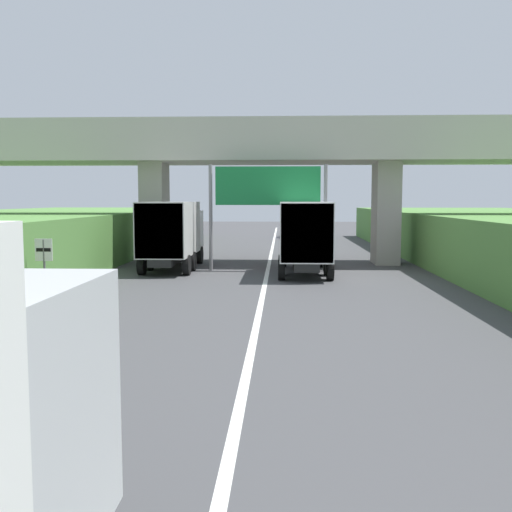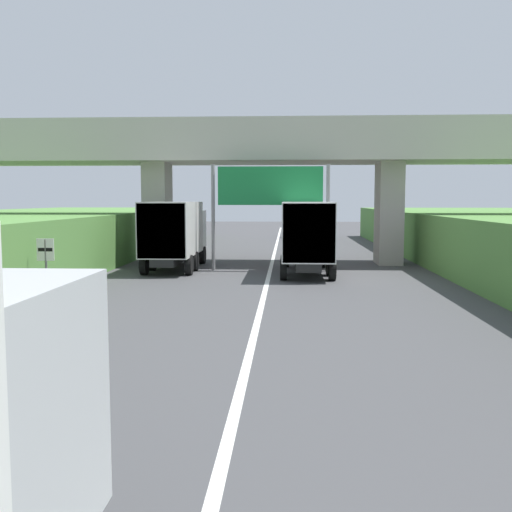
{
  "view_description": "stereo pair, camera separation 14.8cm",
  "coord_description": "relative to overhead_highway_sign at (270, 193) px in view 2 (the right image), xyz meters",
  "views": [
    {
      "loc": [
        0.72,
        4.24,
        3.55
      ],
      "look_at": [
        0.0,
        20.41,
        2.0
      ],
      "focal_mm": 41.38,
      "sensor_mm": 36.0,
      "label": 1
    },
    {
      "loc": [
        0.87,
        4.24,
        3.55
      ],
      "look_at": [
        0.0,
        20.41,
        2.0
      ],
      "focal_mm": 41.38,
      "sensor_mm": 36.0,
      "label": 2
    }
  ],
  "objects": [
    {
      "name": "truck_white",
      "position": [
        -4.83,
        0.35,
        -1.96
      ],
      "size": [
        2.44,
        7.3,
        3.44
      ],
      "color": "black",
      "rests_on": "ground"
    },
    {
      "name": "lane_centre_stripe",
      "position": [
        0.0,
        -3.88,
        -3.89
      ],
      "size": [
        0.2,
        99.37,
        0.01
      ],
      "primitive_type": "cube",
      "color": "white",
      "rests_on": "ground"
    },
    {
      "name": "overhead_highway_sign",
      "position": [
        0.0,
        0.0,
        0.0
      ],
      "size": [
        5.88,
        0.18,
        5.29
      ],
      "color": "slate",
      "rests_on": "ground"
    },
    {
      "name": "overpass_bridge",
      "position": [
        0.0,
        3.54,
        1.98
      ],
      "size": [
        40.0,
        4.8,
        7.79
      ],
      "color": "#ADA89E",
      "rests_on": "ground"
    },
    {
      "name": "truck_red",
      "position": [
        1.77,
        -1.16,
        -1.96
      ],
      "size": [
        2.44,
        7.3,
        3.44
      ],
      "color": "black",
      "rests_on": "ground"
    },
    {
      "name": "speed_limit_sign",
      "position": [
        -7.4,
        -9.68,
        -2.42
      ],
      "size": [
        0.6,
        0.08,
        2.23
      ],
      "color": "slate",
      "rests_on": "ground"
    },
    {
      "name": "construction_barrel_4",
      "position": [
        -6.59,
        -11.15,
        -3.44
      ],
      "size": [
        0.57,
        0.57,
        0.9
      ],
      "color": "orange",
      "rests_on": "ground"
    },
    {
      "name": "car_blue",
      "position": [
        1.83,
        26.36,
        -3.04
      ],
      "size": [
        1.86,
        4.1,
        1.72
      ],
      "color": "#233D9E",
      "rests_on": "ground"
    }
  ]
}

